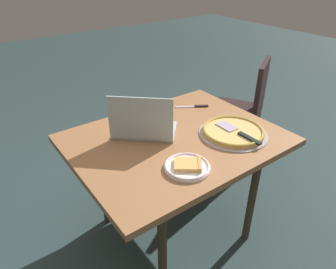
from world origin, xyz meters
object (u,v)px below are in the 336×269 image
laptop (144,126)px  pizza_tray (233,131)px  table_knife (195,106)px  dining_table (176,147)px  pizza_plate (187,166)px  chair_near (245,106)px

laptop → pizza_tray: laptop is taller
pizza_tray → table_knife: pizza_tray is taller
dining_table → pizza_plate: bearing=-116.8°
chair_near → pizza_plate: bearing=-152.1°
laptop → pizza_plate: size_ratio=1.84×
laptop → pizza_tray: (0.41, -0.28, -0.04)m
table_knife → chair_near: (0.61, 0.08, -0.20)m
dining_table → pizza_tray: (0.28, -0.16, 0.08)m
laptop → table_knife: laptop is taller
dining_table → table_knife: (0.34, 0.23, 0.07)m
pizza_plate → pizza_tray: size_ratio=0.57×
laptop → pizza_plate: laptop is taller
laptop → table_knife: bearing=13.2°
laptop → chair_near: bearing=10.0°
laptop → table_knife: 0.48m
pizza_tray → chair_near: bearing=35.3°
pizza_plate → table_knife: bearing=46.3°
laptop → dining_table: bearing=-43.2°
table_knife → pizza_tray: bearing=-98.9°
chair_near → dining_table: bearing=-161.8°
dining_table → table_knife: bearing=34.3°
pizza_tray → chair_near: chair_near is taller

